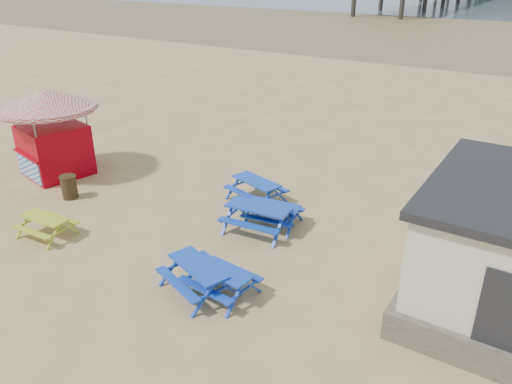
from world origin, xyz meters
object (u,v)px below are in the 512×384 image
Objects in this scene: picnic_table_blue_b at (273,214)px; litter_bin at (69,187)px; picnic_table_blue_a at (256,191)px; picnic_table_yellow at (46,226)px; ice_cream_kiosk at (50,122)px.

litter_bin is (-7.02, -2.18, 0.07)m from picnic_table_blue_b.
picnic_table_blue_a is 1.80m from picnic_table_blue_b.
picnic_table_blue_b is 7.35m from litter_bin.
picnic_table_yellow is at bearing -110.98° from picnic_table_blue_a.
picnic_table_yellow is 1.92× the size of litter_bin.
picnic_table_yellow is (-5.39, -4.33, -0.03)m from picnic_table_blue_b.
ice_cream_kiosk is at bearing -149.70° from picnic_table_blue_a.
picnic_table_yellow is 2.70m from litter_bin.
litter_bin is at bearing -16.25° from ice_cream_kiosk.
picnic_table_blue_b is at bearing 18.43° from ice_cream_kiosk.
picnic_table_blue_b is at bearing -25.26° from picnic_table_blue_a.
picnic_table_blue_a is at bearing 30.65° from litter_bin.
picnic_table_blue_b is 6.92m from picnic_table_yellow.
litter_bin is at bearing 123.89° from picnic_table_yellow.
litter_bin is at bearing -170.64° from picnic_table_blue_b.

